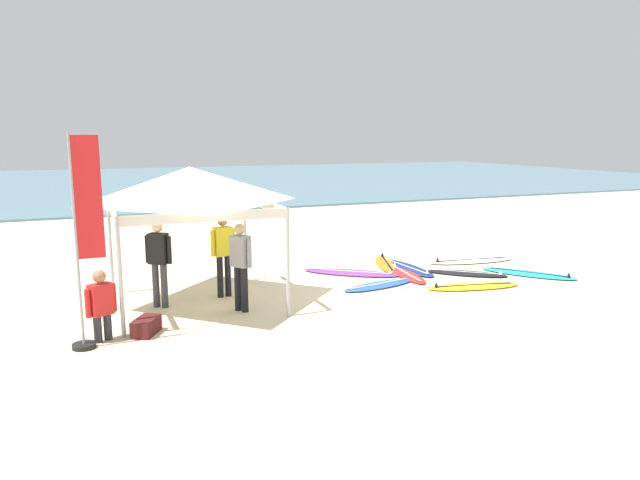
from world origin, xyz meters
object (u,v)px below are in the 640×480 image
surfboard_cyan (529,274)px  person_yellow (223,250)px  person_black (159,258)px  person_red (101,302)px  surfboard_white (471,261)px  surfboard_blue (379,285)px  gear_bag_near_tent (146,326)px  surfboard_yellow (473,286)px  surfboard_navy (405,267)px  person_grey (241,261)px  surfboard_red (407,275)px  surfboard_orange (387,264)px  surfboard_purple (351,272)px  canopy_tent (190,185)px  banner_flag (85,251)px  surfboard_black (467,273)px

surfboard_cyan → person_yellow: bearing=172.3°
person_black → person_red: 1.99m
surfboard_white → person_black: bearing=-172.7°
surfboard_blue → gear_bag_near_tent: (-5.17, -1.26, 0.10)m
gear_bag_near_tent → surfboard_yellow: bearing=2.9°
surfboard_navy → person_grey: 5.26m
surfboard_red → surfboard_navy: (0.39, 0.71, -0.00)m
surfboard_navy → person_grey: (-4.80, -1.93, 0.95)m
surfboard_orange → surfboard_yellow: bearing=-76.8°
gear_bag_near_tent → surfboard_white: bearing=16.6°
surfboard_red → surfboard_white: 2.52m
surfboard_purple → person_yellow: size_ratio=1.31×
person_red → canopy_tent: bearing=40.6°
surfboard_orange → person_black: size_ratio=1.22×
surfboard_blue → surfboard_cyan: 3.92m
surfboard_white → surfboard_orange: bearing=167.0°
canopy_tent → surfboard_white: canopy_tent is taller
surfboard_navy → person_black: (-6.21, -1.06, 0.95)m
canopy_tent → surfboard_red: bearing=4.5°
surfboard_red → person_red: bearing=-164.4°
surfboard_blue → gear_bag_near_tent: bearing=-166.3°
surfboard_cyan → surfboard_navy: same height
surfboard_red → surfboard_white: bearing=16.3°
surfboard_white → person_red: size_ratio=2.08×
surfboard_red → banner_flag: bearing=-163.0°
surfboard_navy → surfboard_blue: bearing=-138.2°
canopy_tent → surfboard_blue: size_ratio=1.53×
surfboard_yellow → person_grey: bearing=176.7°
surfboard_cyan → person_yellow: (-7.28, 0.98, 0.95)m
person_grey → person_yellow: bearing=93.2°
surfboard_purple → surfboard_navy: size_ratio=0.96×
person_red → banner_flag: size_ratio=0.35×
person_black → person_grey: bearing=-31.7°
surfboard_red → banner_flag: 7.63m
canopy_tent → surfboard_blue: canopy_tent is taller
surfboard_cyan → person_grey: size_ratio=1.26×
surfboard_black → person_yellow: person_yellow is taller
surfboard_orange → surfboard_white: (2.28, -0.52, -0.00)m
surfboard_red → person_grey: (-4.42, -1.22, 0.95)m
person_yellow → gear_bag_near_tent: person_yellow is taller
surfboard_purple → banner_flag: (-6.00, -2.90, 1.54)m
surfboard_cyan → person_grey: (-7.21, -0.16, 0.95)m
surfboard_cyan → gear_bag_near_tent: (-9.06, -0.82, 0.10)m
canopy_tent → surfboard_white: (7.58, 1.12, -2.35)m
person_grey → surfboard_orange: bearing=28.3°
person_black → gear_bag_near_tent: size_ratio=2.85×
banner_flag → surfboard_purple: bearing=25.8°
surfboard_black → surfboard_purple: bearing=155.7°
banner_flag → surfboard_blue: bearing=14.5°
surfboard_yellow → surfboard_red: 1.71m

